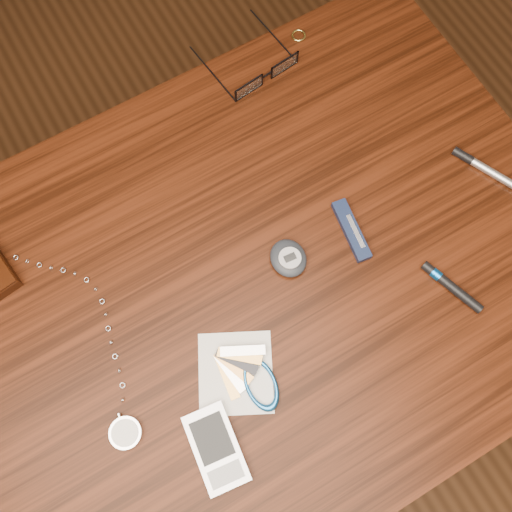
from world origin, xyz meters
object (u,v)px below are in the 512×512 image
at_px(pda_phone, 216,448).
at_px(silver_pen, 491,172).
at_px(notepad_keys, 248,377).
at_px(eyeglasses, 264,74).
at_px(pedometer, 288,258).
at_px(pocket_watch, 123,424).
at_px(pocket_knife, 351,230).
at_px(desk, 238,305).

xyz_separation_m(pda_phone, silver_pen, (0.54, 0.14, -0.00)).
xyz_separation_m(pda_phone, notepad_keys, (0.08, 0.06, -0.00)).
relative_size(eyeglasses, pedometer, 2.23).
bearing_deg(pda_phone, pocket_watch, 136.21).
bearing_deg(pocket_knife, silver_pen, -6.53).
distance_m(pocket_knife, silver_pen, 0.23).
distance_m(eyeglasses, pocket_knife, 0.29).
xyz_separation_m(pda_phone, pedometer, (0.21, 0.17, 0.00)).
height_order(desk, pocket_watch, pocket_watch).
bearing_deg(silver_pen, pda_phone, -165.88).
relative_size(pocket_watch, pocket_knife, 3.28).
xyz_separation_m(eyeglasses, pocket_watch, (-0.42, -0.36, -0.01)).
bearing_deg(pocket_watch, desk, 21.21).
bearing_deg(pedometer, notepad_keys, -139.24).
height_order(desk, eyeglasses, eyeglasses).
height_order(pda_phone, notepad_keys, pda_phone).
bearing_deg(pocket_watch, pocket_knife, 10.63).
height_order(pedometer, silver_pen, pedometer).
xyz_separation_m(pocket_knife, silver_pen, (0.23, -0.03, -0.00)).
bearing_deg(eyeglasses, pocket_knife, -94.38).
relative_size(desk, notepad_keys, 7.01).
relative_size(pocket_watch, notepad_keys, 2.24).
bearing_deg(eyeglasses, notepad_keys, -122.98).
relative_size(eyeglasses, pocket_knife, 1.43).
distance_m(eyeglasses, pedometer, 0.30).
distance_m(eyeglasses, notepad_keys, 0.47).
relative_size(notepad_keys, pocket_knife, 1.47).
height_order(notepad_keys, silver_pen, notepad_keys).
height_order(pda_phone, silver_pen, pda_phone).
bearing_deg(desk, notepad_keys, -112.18).
bearing_deg(pedometer, silver_pen, -5.99).
height_order(eyeglasses, pocket_knife, eyeglasses).
distance_m(pda_phone, notepad_keys, 0.10).
bearing_deg(silver_pen, pocket_knife, 173.47).
height_order(pda_phone, pocket_knife, pda_phone).
xyz_separation_m(desk, notepad_keys, (-0.05, -0.11, 0.11)).
bearing_deg(pocket_knife, notepad_keys, -155.76).
distance_m(desk, pedometer, 0.14).
bearing_deg(silver_pen, desk, 175.21).
relative_size(pocket_watch, silver_pen, 2.27).
distance_m(pda_phone, pocket_knife, 0.35).
bearing_deg(eyeglasses, silver_pen, -56.41).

